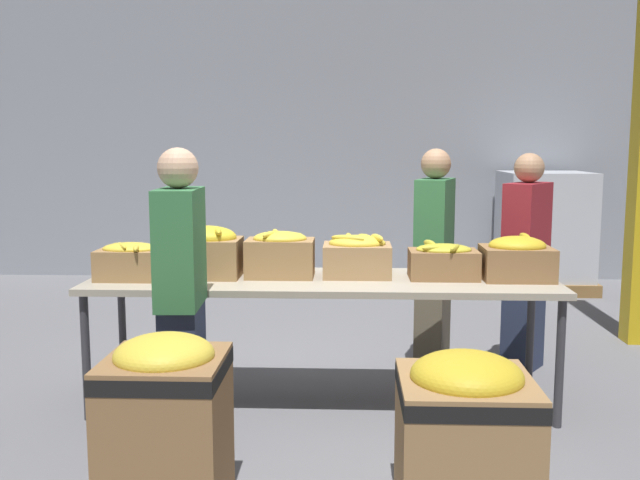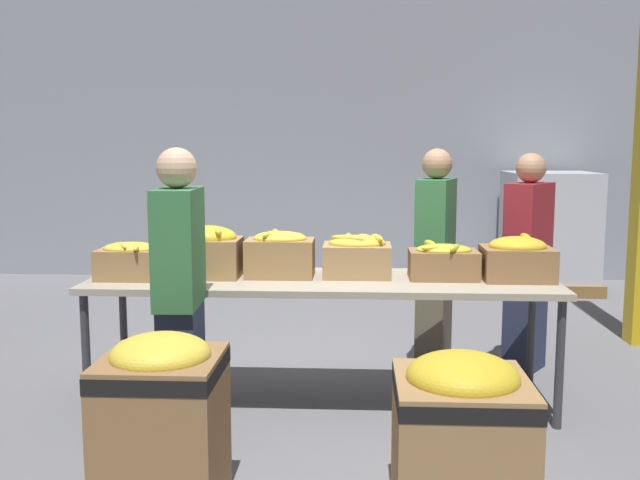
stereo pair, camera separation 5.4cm
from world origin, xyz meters
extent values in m
plane|color=slate|center=(0.00, 0.00, 0.00)|extent=(30.00, 30.00, 0.00)
cube|color=#9399A3|center=(0.00, 4.27, 2.00)|extent=(16.00, 0.08, 4.00)
cube|color=#B2A893|center=(0.00, 0.00, 0.77)|extent=(2.84, 0.79, 0.04)
cylinder|color=#38383D|center=(-1.36, -0.33, 0.37)|extent=(0.05, 0.05, 0.75)
cylinder|color=#38383D|center=(1.36, -0.33, 0.37)|extent=(0.05, 0.05, 0.75)
cylinder|color=#38383D|center=(-1.36, 0.33, 0.37)|extent=(0.05, 0.05, 0.75)
cylinder|color=#38383D|center=(1.36, 0.33, 0.37)|extent=(0.05, 0.05, 0.75)
cube|color=#A37A4C|center=(-1.16, -0.07, 0.88)|extent=(0.40, 0.26, 0.18)
ellipsoid|color=yellow|center=(-1.16, -0.07, 0.98)|extent=(0.34, 0.22, 0.07)
ellipsoid|color=yellow|center=(-1.22, -0.04, 0.99)|extent=(0.16, 0.13, 0.04)
ellipsoid|color=yellow|center=(-1.10, -0.14, 0.99)|extent=(0.09, 0.21, 0.05)
ellipsoid|color=yellow|center=(-1.20, -0.10, 1.00)|extent=(0.14, 0.20, 0.04)
cube|color=#A37A4C|center=(-0.71, 0.03, 0.91)|extent=(0.42, 0.32, 0.24)
ellipsoid|color=yellow|center=(-0.71, 0.03, 1.04)|extent=(0.37, 0.28, 0.14)
ellipsoid|color=yellow|center=(-0.63, -0.03, 1.08)|extent=(0.09, 0.16, 0.05)
ellipsoid|color=yellow|center=(-0.81, -0.02, 1.09)|extent=(0.20, 0.05, 0.04)
cube|color=#A37A4C|center=(-0.26, 0.05, 0.91)|extent=(0.42, 0.27, 0.23)
ellipsoid|color=yellow|center=(-0.26, 0.05, 1.03)|extent=(0.33, 0.25, 0.09)
ellipsoid|color=yellow|center=(-0.31, 0.00, 1.06)|extent=(0.12, 0.17, 0.05)
ellipsoid|color=yellow|center=(-0.29, 0.08, 1.06)|extent=(0.09, 0.20, 0.05)
ellipsoid|color=yellow|center=(-0.20, 0.05, 1.05)|extent=(0.16, 0.11, 0.04)
cube|color=tan|center=(0.21, 0.09, 0.89)|extent=(0.42, 0.32, 0.20)
ellipsoid|color=yellow|center=(0.21, 0.09, 1.00)|extent=(0.35, 0.26, 0.10)
ellipsoid|color=yellow|center=(0.34, 0.07, 1.03)|extent=(0.11, 0.20, 0.05)
ellipsoid|color=yellow|center=(0.16, 0.12, 1.04)|extent=(0.05, 0.17, 0.05)
ellipsoid|color=yellow|center=(0.16, 0.03, 1.03)|extent=(0.22, 0.13, 0.05)
ellipsoid|color=yellow|center=(0.26, 0.17, 1.03)|extent=(0.11, 0.14, 0.04)
cube|color=olive|center=(0.74, 0.04, 0.88)|extent=(0.42, 0.27, 0.17)
ellipsoid|color=gold|center=(0.74, 0.04, 0.97)|extent=(0.34, 0.23, 0.07)
ellipsoid|color=gold|center=(0.67, -0.04, 0.99)|extent=(0.14, 0.06, 0.04)
ellipsoid|color=gold|center=(0.80, -0.03, 0.99)|extent=(0.11, 0.19, 0.04)
ellipsoid|color=gold|center=(0.66, 0.10, 1.00)|extent=(0.10, 0.15, 0.05)
cube|color=olive|center=(1.18, 0.02, 0.89)|extent=(0.42, 0.33, 0.20)
ellipsoid|color=gold|center=(1.18, 0.02, 1.00)|extent=(0.34, 0.29, 0.12)
ellipsoid|color=gold|center=(1.20, 0.01, 1.04)|extent=(0.20, 0.08, 0.04)
ellipsoid|color=gold|center=(1.25, 0.12, 1.04)|extent=(0.06, 0.21, 0.06)
cube|color=#2D3856|center=(1.41, 0.73, 0.37)|extent=(0.36, 0.40, 0.73)
cube|color=maroon|center=(1.41, 0.73, 1.04)|extent=(0.41, 0.46, 0.61)
sphere|color=tan|center=(1.41, 0.73, 1.44)|extent=(0.21, 0.21, 0.21)
cube|color=#2D3856|center=(-0.72, -0.61, 0.38)|extent=(0.22, 0.37, 0.75)
cube|color=#387A47|center=(-0.72, -0.61, 1.06)|extent=(0.23, 0.44, 0.62)
sphere|color=#DBAD89|center=(-0.72, -0.61, 1.48)|extent=(0.21, 0.21, 0.21)
cube|color=#6B604C|center=(0.77, 0.73, 0.37)|extent=(0.30, 0.40, 0.75)
cube|color=#387A47|center=(0.77, 0.73, 1.06)|extent=(0.33, 0.47, 0.62)
sphere|color=tan|center=(0.77, 0.73, 1.47)|extent=(0.21, 0.21, 0.21)
cube|color=olive|center=(-0.62, -1.35, 0.35)|extent=(0.51, 0.51, 0.70)
cube|color=black|center=(-0.62, -1.35, 0.64)|extent=(0.51, 0.51, 0.07)
ellipsoid|color=yellow|center=(-0.62, -1.35, 0.71)|extent=(0.43, 0.43, 0.18)
cube|color=#A37A4C|center=(0.67, -1.35, 0.31)|extent=(0.56, 0.56, 0.62)
cube|color=black|center=(0.67, -1.35, 0.57)|extent=(0.57, 0.57, 0.07)
ellipsoid|color=gold|center=(0.67, -1.35, 0.63)|extent=(0.48, 0.48, 0.20)
cube|color=olive|center=(2.32, 3.66, 0.07)|extent=(1.00, 1.00, 0.13)
cube|color=silver|center=(2.32, 3.66, 0.72)|extent=(0.92, 0.92, 1.17)
camera|label=1|loc=(0.17, -4.28, 1.60)|focal=40.00mm
camera|label=2|loc=(0.22, -4.28, 1.60)|focal=40.00mm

